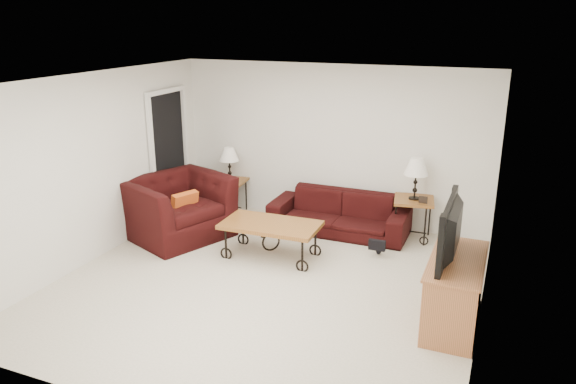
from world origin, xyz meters
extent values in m
plane|color=beige|center=(0.00, 0.00, 0.00)|extent=(5.00, 5.00, 0.00)
cube|color=silver|center=(0.00, 2.50, 1.25)|extent=(5.00, 0.02, 2.50)
cube|color=silver|center=(0.00, -2.50, 1.25)|extent=(5.00, 0.02, 2.50)
cube|color=silver|center=(-2.50, 0.00, 1.25)|extent=(0.02, 5.00, 2.50)
cube|color=silver|center=(2.50, 0.00, 1.25)|extent=(0.02, 5.00, 2.50)
plane|color=white|center=(0.00, 0.00, 2.50)|extent=(5.00, 5.00, 0.00)
cube|color=black|center=(-2.47, 1.65, 1.02)|extent=(0.08, 0.94, 2.04)
imported|color=black|center=(0.30, 2.02, 0.31)|extent=(2.10, 0.82, 0.61)
cube|color=brown|center=(-1.67, 2.20, 0.28)|extent=(0.57, 0.57, 0.56)
cube|color=brown|center=(1.39, 2.20, 0.31)|extent=(0.66, 0.66, 0.62)
cube|color=black|center=(-1.82, 2.05, 0.61)|extent=(0.11, 0.05, 0.09)
cube|color=black|center=(1.54, 2.05, 0.67)|extent=(0.12, 0.02, 0.10)
cube|color=brown|center=(-0.29, 0.78, 0.25)|extent=(1.34, 0.75, 0.49)
imported|color=black|center=(-1.88, 0.94, 0.45)|extent=(1.67, 1.76, 0.91)
cube|color=#D4531B|center=(-1.73, 0.89, 0.52)|extent=(0.26, 0.42, 0.41)
cube|color=#B86A44|center=(2.23, -0.04, 0.37)|extent=(0.52, 1.25, 0.75)
imported|color=black|center=(2.21, -0.04, 1.07)|extent=(0.15, 1.12, 0.64)
ellipsoid|color=black|center=(1.07, 1.42, 0.23)|extent=(0.43, 0.38, 0.46)
camera|label=1|loc=(2.59, -5.59, 3.18)|focal=34.31mm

